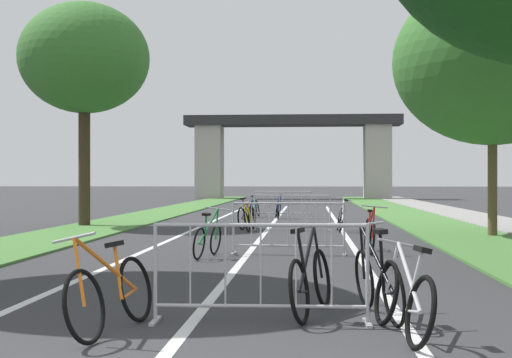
# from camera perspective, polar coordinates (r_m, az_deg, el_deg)

# --- Properties ---
(grass_verge_left) EXTENTS (2.52, 61.88, 0.05)m
(grass_verge_left) POSITION_cam_1_polar(r_m,az_deg,el_deg) (30.19, -8.24, -2.85)
(grass_verge_left) COLOR #477A38
(grass_verge_left) RESTS_ON ground
(grass_verge_right) EXTENTS (2.52, 61.88, 0.05)m
(grass_verge_right) POSITION_cam_1_polar(r_m,az_deg,el_deg) (29.76, 12.09, -2.89)
(grass_verge_right) COLOR #477A38
(grass_verge_right) RESTS_ON ground
(sidewalk_path_right) EXTENTS (2.21, 61.88, 0.08)m
(sidewalk_path_right) POSITION_cam_1_polar(r_m,az_deg,el_deg) (30.17, 16.55, -2.83)
(sidewalk_path_right) COLOR gray
(sidewalk_path_right) RESTS_ON ground
(lane_stripe_center) EXTENTS (0.14, 35.80, 0.01)m
(lane_stripe_center) POSITION_cam_1_polar(r_m,az_deg,el_deg) (22.11, 1.05, -3.94)
(lane_stripe_center) COLOR silver
(lane_stripe_center) RESTS_ON ground
(lane_stripe_right_lane) EXTENTS (0.14, 35.80, 0.01)m
(lane_stripe_right_lane) POSITION_cam_1_polar(r_m,az_deg,el_deg) (22.10, 6.81, -3.94)
(lane_stripe_right_lane) COLOR silver
(lane_stripe_right_lane) RESTS_ON ground
(lane_stripe_left_lane) EXTENTS (0.14, 35.80, 0.01)m
(lane_stripe_left_lane) POSITION_cam_1_polar(r_m,az_deg,el_deg) (22.34, -4.64, -3.90)
(lane_stripe_left_lane) COLOR silver
(lane_stripe_left_lane) RESTS_ON ground
(overpass_bridge) EXTENTS (16.70, 2.94, 6.45)m
(overpass_bridge) POSITION_cam_1_polar(r_m,az_deg,el_deg) (55.35, 2.96, 2.70)
(overpass_bridge) COLOR #2D2D30
(overpass_bridge) RESTS_ON ground
(tree_left_pine_near) EXTENTS (4.15, 4.15, 7.16)m
(tree_left_pine_near) POSITION_cam_1_polar(r_m,az_deg,el_deg) (23.67, -13.61, 9.35)
(tree_left_pine_near) COLOR #3D2D1E
(tree_left_pine_near) RESTS_ON ground
(tree_right_maple_mid) EXTENTS (5.17, 5.17, 6.80)m
(tree_right_maple_mid) POSITION_cam_1_polar(r_m,az_deg,el_deg) (19.78, 18.45, 8.94)
(tree_right_maple_mid) COLOR brown
(tree_right_maple_mid) RESTS_ON ground
(crowd_barrier_nearest) EXTENTS (2.30, 0.50, 1.05)m
(crowd_barrier_nearest) POSITION_cam_1_polar(r_m,az_deg,el_deg) (7.50, 0.37, -7.62)
(crowd_barrier_nearest) COLOR #ADADB2
(crowd_barrier_nearest) RESTS_ON ground
(crowd_barrier_second) EXTENTS (2.31, 0.57, 1.05)m
(crowd_barrier_second) POSITION_cam_1_polar(r_m,az_deg,el_deg) (14.25, 2.61, -4.02)
(crowd_barrier_second) COLOR #ADADB2
(crowd_barrier_second) RESTS_ON ground
(crowd_barrier_third) EXTENTS (2.29, 0.44, 1.05)m
(crowd_barrier_third) POSITION_cam_1_polar(r_m,az_deg,el_deg) (21.04, 2.92, -2.73)
(crowd_barrier_third) COLOR #ADADB2
(crowd_barrier_third) RESTS_ON ground
(crowd_barrier_fourth) EXTENTS (2.31, 0.56, 1.05)m
(crowd_barrier_fourth) POSITION_cam_1_polar(r_m,az_deg,el_deg) (27.84, 2.17, -2.07)
(crowd_barrier_fourth) COLOR #ADADB2
(crowd_barrier_fourth) RESTS_ON ground
(bicycle_black_0) EXTENTS (0.56, 1.76, 1.01)m
(bicycle_black_0) POSITION_cam_1_polar(r_m,az_deg,el_deg) (7.97, 4.42, -8.13)
(bicycle_black_0) COLOR black
(bicycle_black_0) RESTS_ON ground
(bicycle_white_1) EXTENTS (0.45, 1.73, 0.98)m
(bicycle_white_1) POSITION_cam_1_polar(r_m,az_deg,el_deg) (20.69, 6.86, -3.14)
(bicycle_white_1) COLOR black
(bicycle_white_1) RESTS_ON ground
(bicycle_orange_2) EXTENTS (0.72, 1.78, 1.03)m
(bicycle_orange_2) POSITION_cam_1_polar(r_m,az_deg,el_deg) (7.21, -11.54, -8.99)
(bicycle_orange_2) COLOR black
(bicycle_orange_2) RESTS_ON ground
(bicycle_yellow_3) EXTENTS (0.53, 1.59, 0.90)m
(bicycle_yellow_3) POSITION_cam_1_polar(r_m,az_deg,el_deg) (20.74, -0.54, -3.24)
(bicycle_yellow_3) COLOR black
(bicycle_yellow_3) RESTS_ON ground
(bicycle_purple_4) EXTENTS (0.52, 1.65, 0.96)m
(bicycle_purple_4) POSITION_cam_1_polar(r_m,az_deg,el_deg) (21.60, -0.75, -3.04)
(bicycle_purple_4) COLOR black
(bicycle_purple_4) RESTS_ON ground
(bicycle_blue_5) EXTENTS (0.52, 1.73, 0.96)m
(bicycle_blue_5) POSITION_cam_1_polar(r_m,az_deg,el_deg) (27.35, 1.80, -2.41)
(bicycle_blue_5) COLOR black
(bicycle_blue_5) RESTS_ON ground
(bicycle_red_6) EXTENTS (0.53, 1.77, 1.00)m
(bicycle_red_6) POSITION_cam_1_polar(r_m,az_deg,el_deg) (14.87, 9.10, -4.39)
(bicycle_red_6) COLOR black
(bicycle_red_6) RESTS_ON ground
(bicycle_teal_7) EXTENTS (0.54, 1.65, 0.94)m
(bicycle_teal_7) POSITION_cam_1_polar(r_m,az_deg,el_deg) (28.39, -0.05, -2.32)
(bicycle_teal_7) COLOR black
(bicycle_teal_7) RESTS_ON ground
(bicycle_silver_8) EXTENTS (0.48, 1.74, 0.91)m
(bicycle_silver_8) POSITION_cam_1_polar(r_m,az_deg,el_deg) (7.01, 11.71, -9.39)
(bicycle_silver_8) COLOR black
(bicycle_silver_8) RESTS_ON ground
(bicycle_green_9) EXTENTS (0.61, 1.57, 0.97)m
(bicycle_green_9) POSITION_cam_1_polar(r_m,az_deg,el_deg) (13.80, -3.88, -4.80)
(bicycle_green_9) COLOR black
(bicycle_green_9) RESTS_ON ground
(bicycle_black_10) EXTENTS (0.65, 1.75, 1.02)m
(bicycle_black_10) POSITION_cam_1_polar(r_m,az_deg,el_deg) (7.94, 9.73, -8.10)
(bicycle_black_10) COLOR black
(bicycle_black_10) RESTS_ON ground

